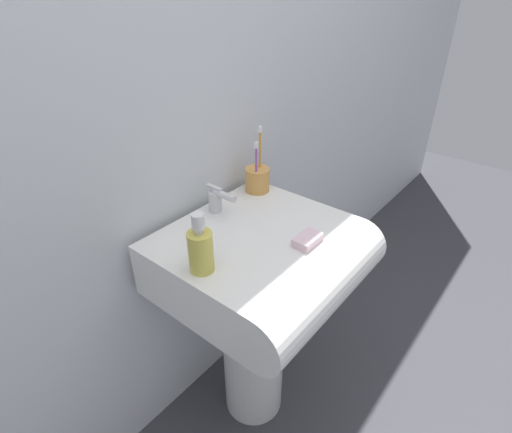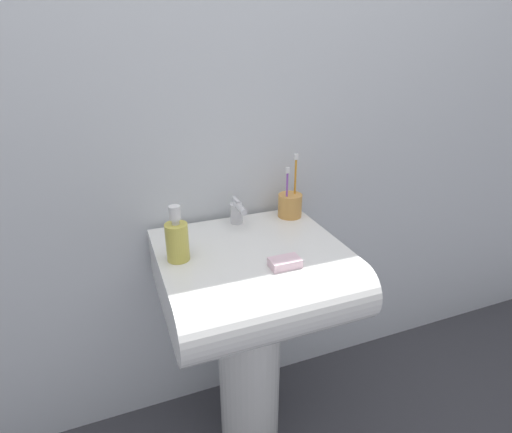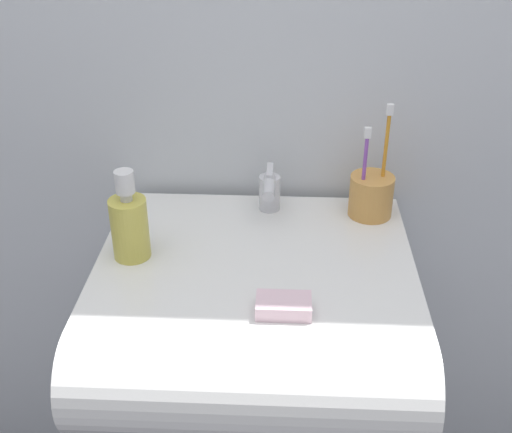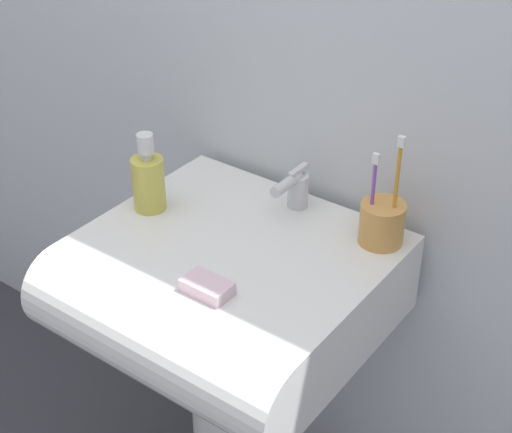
{
  "view_description": "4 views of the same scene",
  "coord_description": "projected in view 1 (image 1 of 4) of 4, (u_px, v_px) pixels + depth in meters",
  "views": [
    {
      "loc": [
        -0.74,
        -0.61,
        1.42
      ],
      "look_at": [
        -0.02,
        -0.03,
        0.86
      ],
      "focal_mm": 28.0,
      "sensor_mm": 36.0,
      "label": 1
    },
    {
      "loc": [
        -0.36,
        -1.0,
        1.34
      ],
      "look_at": [
        0.03,
        0.01,
        0.87
      ],
      "focal_mm": 28.0,
      "sensor_mm": 36.0,
      "label": 2
    },
    {
      "loc": [
        0.05,
        -0.92,
        1.4
      ],
      "look_at": [
        0.0,
        -0.02,
        0.87
      ],
      "focal_mm": 45.0,
      "sensor_mm": 36.0,
      "label": 3
    },
    {
      "loc": [
        0.73,
        -0.95,
        1.61
      ],
      "look_at": [
        0.02,
        0.03,
        0.83
      ],
      "focal_mm": 55.0,
      "sensor_mm": 36.0,
      "label": 4
    }
  ],
  "objects": [
    {
      "name": "sink_basin",
      "position": [
        269.0,
        263.0,
        1.16
      ],
      "size": [
        0.54,
        0.52,
        0.17
      ],
      "color": "white",
      "rests_on": "sink_pedestal"
    },
    {
      "name": "bar_soap",
      "position": [
        307.0,
        240.0,
        1.09
      ],
      "size": [
        0.08,
        0.05,
        0.02
      ],
      "primitive_type": "cube",
      "color": "silver",
      "rests_on": "sink_basin"
    },
    {
      "name": "toothbrush_cup",
      "position": [
        257.0,
        179.0,
        1.35
      ],
      "size": [
        0.08,
        0.08,
        0.22
      ],
      "color": "#D19347",
      "rests_on": "sink_basin"
    },
    {
      "name": "faucet",
      "position": [
        217.0,
        199.0,
        1.22
      ],
      "size": [
        0.04,
        0.11,
        0.09
      ],
      "color": "silver",
      "rests_on": "sink_basin"
    },
    {
      "name": "sink_pedestal",
      "position": [
        253.0,
        345.0,
        1.4
      ],
      "size": [
        0.21,
        0.21,
        0.62
      ],
      "primitive_type": "cylinder",
      "color": "white",
      "rests_on": "ground"
    },
    {
      "name": "wall_back",
      "position": [
        177.0,
        69.0,
        1.08
      ],
      "size": [
        5.0,
        0.05,
        2.4
      ],
      "primitive_type": "cube",
      "color": "silver",
      "rests_on": "ground"
    },
    {
      "name": "ground_plane",
      "position": [
        254.0,
        399.0,
        1.56
      ],
      "size": [
        6.0,
        6.0,
        0.0
      ],
      "primitive_type": "plane",
      "color": "#38383D",
      "rests_on": "ground"
    },
    {
      "name": "soap_bottle",
      "position": [
        201.0,
        249.0,
        0.97
      ],
      "size": [
        0.06,
        0.06,
        0.16
      ],
      "color": "gold",
      "rests_on": "sink_basin"
    }
  ]
}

